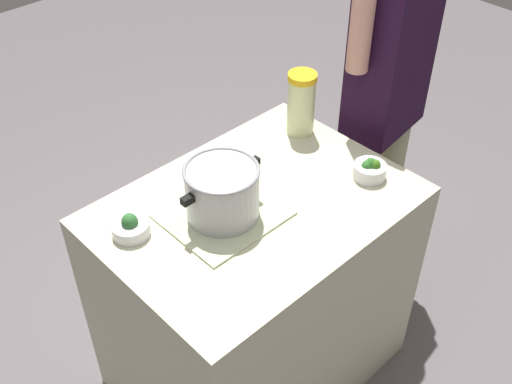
{
  "coord_description": "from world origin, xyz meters",
  "views": [
    {
      "loc": [
        -1.07,
        -1.12,
        2.24
      ],
      "look_at": [
        0.0,
        0.0,
        0.94
      ],
      "focal_mm": 44.11,
      "sensor_mm": 36.0,
      "label": 1
    }
  ],
  "objects": [
    {
      "name": "ground_plane",
      "position": [
        0.0,
        0.0,
        0.0
      ],
      "size": [
        8.0,
        8.0,
        0.0
      ],
      "primitive_type": "plane",
      "color": "slate"
    },
    {
      "name": "broccoli_bowl_center",
      "position": [
        -0.38,
        0.16,
        0.92
      ],
      "size": [
        0.12,
        0.12,
        0.08
      ],
      "color": "silver",
      "rests_on": "counter_slab"
    },
    {
      "name": "broccoli_bowl_front",
      "position": [
        0.38,
        -0.17,
        0.92
      ],
      "size": [
        0.11,
        0.11,
        0.08
      ],
      "color": "silver",
      "rests_on": "counter_slab"
    },
    {
      "name": "cooking_pot",
      "position": [
        -0.11,
        0.03,
        0.99
      ],
      "size": [
        0.31,
        0.24,
        0.18
      ],
      "color": "#B7B7BC",
      "rests_on": "dish_cloth"
    },
    {
      "name": "counter_slab",
      "position": [
        0.0,
        0.0,
        0.44
      ],
      "size": [
        1.02,
        0.75,
        0.89
      ],
      "primitive_type": "cube",
      "color": "beige",
      "rests_on": "ground_plane"
    },
    {
      "name": "lemonade_pitcher",
      "position": [
        0.41,
        0.19,
        1.01
      ],
      "size": [
        0.11,
        0.11,
        0.24
      ],
      "color": "beige",
      "rests_on": "counter_slab"
    },
    {
      "name": "dish_cloth",
      "position": [
        -0.11,
        0.03,
        0.89
      ],
      "size": [
        0.35,
        0.32,
        0.01
      ],
      "primitive_type": "cube",
      "color": "beige",
      "rests_on": "counter_slab"
    },
    {
      "name": "person_cook",
      "position": [
        0.76,
        0.07,
        0.91
      ],
      "size": [
        0.5,
        0.24,
        1.64
      ],
      "color": "tan",
      "rests_on": "ground_plane"
    }
  ]
}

